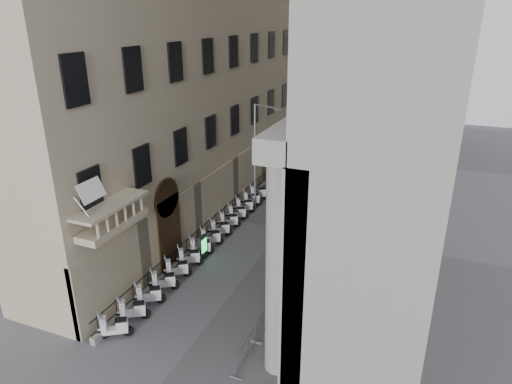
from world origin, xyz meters
The scene contains 33 objects.
far_building centered at (0.00, 48.00, 15.00)m, with size 22.00×10.00×30.00m, color #AFACA5.
iron_fence centered at (-4.30, 18.00, 0.00)m, with size 0.30×28.00×1.40m, color black, non-canonical shape.
blue_awning centered at (4.15, 26.00, 0.00)m, with size 1.60×3.00×3.00m, color navy, non-canonical shape.
flag centered at (-4.00, 5.00, 0.00)m, with size 1.00×1.40×8.20m, color #9E0C11, non-canonical shape.
scooter_0 centered at (-3.66, 4.92, 0.00)m, with size 0.56×1.40×1.50m, color silver, non-canonical shape.
scooter_1 centered at (-3.66, 6.36, 0.00)m, with size 0.56×1.40×1.50m, color silver, non-canonical shape.
scooter_2 centered at (-3.66, 7.80, 0.00)m, with size 0.56×1.40×1.50m, color silver, non-canonical shape.
scooter_3 centered at (-3.66, 9.24, 0.00)m, with size 0.56×1.40×1.50m, color silver, non-canonical shape.
scooter_4 centered at (-3.66, 10.68, 0.00)m, with size 0.56×1.40×1.50m, color silver, non-canonical shape.
scooter_5 centered at (-3.66, 12.12, 0.00)m, with size 0.56×1.40×1.50m, color silver, non-canonical shape.
scooter_6 centered at (-3.66, 13.55, 0.00)m, with size 0.56×1.40×1.50m, color silver, non-canonical shape.
scooter_7 centered at (-3.66, 14.99, 0.00)m, with size 0.56×1.40×1.50m, color silver, non-canonical shape.
scooter_8 centered at (-3.66, 16.43, 0.00)m, with size 0.56×1.40×1.50m, color silver, non-canonical shape.
scooter_9 centered at (-3.66, 17.87, 0.00)m, with size 0.56×1.40×1.50m, color silver, non-canonical shape.
scooter_10 centered at (-3.66, 19.31, 0.00)m, with size 0.56×1.40×1.50m, color silver, non-canonical shape.
scooter_11 centered at (-3.66, 20.75, 0.00)m, with size 0.56×1.40×1.50m, color silver, non-canonical shape.
scooter_12 centered at (-3.66, 22.19, 0.00)m, with size 0.56×1.40×1.50m, color silver, non-canonical shape.
scooter_13 centered at (-3.66, 23.63, 0.00)m, with size 0.56×1.40×1.50m, color silver, non-canonical shape.
barrier_0 centered at (2.79, 5.81, 0.00)m, with size 0.60×2.40×1.10m, color #97999E, non-canonical shape.
barrier_1 centered at (2.79, 8.31, 0.00)m, with size 0.60×2.40×1.10m, color #97999E, non-canonical shape.
barrier_2 centered at (2.79, 10.81, 0.00)m, with size 0.60×2.40×1.10m, color #97999E, non-canonical shape.
barrier_3 centered at (2.79, 13.31, 0.00)m, with size 0.60×2.40×1.10m, color #97999E, non-canonical shape.
barrier_4 centered at (2.79, 15.81, 0.00)m, with size 0.60×2.40×1.10m, color #97999E, non-canonical shape.
barrier_5 centered at (2.79, 18.31, 0.00)m, with size 0.60×2.40×1.10m, color #97999E, non-canonical shape.
barrier_6 centered at (2.79, 20.81, 0.00)m, with size 0.60×2.40×1.10m, color #97999E, non-canonical shape.
barrier_7 centered at (2.79, 23.31, 0.00)m, with size 0.60×2.40×1.10m, color #97999E, non-canonical shape.
barrier_8 centered at (2.79, 25.81, 0.00)m, with size 0.60×2.40×1.10m, color #97999E, non-canonical shape.
security_tent centered at (-1.37, 30.00, 2.81)m, with size 4.14×4.14×3.36m.
street_lamp centered at (-2.94, 21.76, 5.01)m, with size 2.56×1.23×8.39m.
info_kiosk centered at (-3.28, 13.14, 0.82)m, with size 0.29×0.78×1.63m.
pedestrian_a centered at (0.66, 20.82, 0.88)m, with size 0.64×0.42×1.76m, color black.
pedestrian_b centered at (2.84, 26.92, 0.94)m, with size 0.91×0.71×1.87m, color black.
pedestrian_c centered at (-0.86, 26.28, 0.98)m, with size 0.96×0.63×1.97m, color black.
Camera 1 is at (9.27, -9.22, 14.63)m, focal length 32.00 mm.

